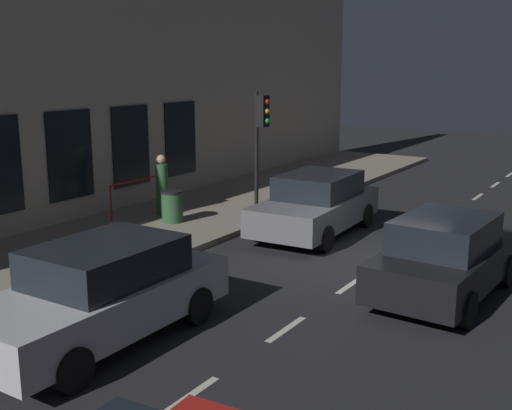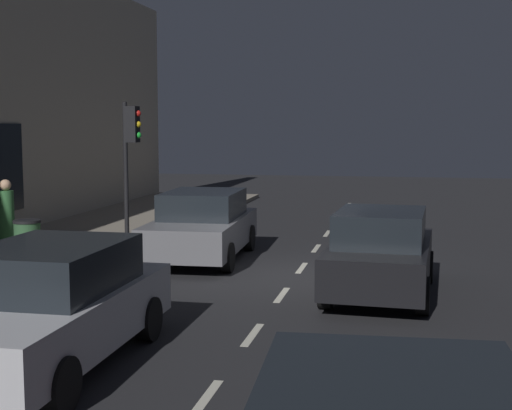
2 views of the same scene
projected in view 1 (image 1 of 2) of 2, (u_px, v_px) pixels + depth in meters
The scene contains 11 objects.
ground_plane at pixel (380, 264), 14.07m from camera, with size 60.00×60.00×0.00m, color #232326.
sidewalk at pixel (164, 224), 17.32m from camera, with size 4.50×32.00×0.15m.
building_facade at pixel (90, 78), 17.81m from camera, with size 0.65×32.00×7.99m.
lane_centre_line at pixel (396, 253), 14.89m from camera, with size 0.12×27.20×0.01m.
traffic_light at pixel (261, 127), 17.00m from camera, with size 0.45×0.32×3.50m.
parked_car_1 at pixel (446, 257), 11.94m from camera, with size 2.00×4.16×1.58m.
parked_car_2 at pixel (101, 292), 10.06m from camera, with size 1.99×4.45×1.58m.
parked_car_3 at pixel (316, 204), 16.47m from camera, with size 2.13×4.46×1.58m.
pedestrian_1 at pixel (162, 187), 18.00m from camera, with size 0.49×0.49×1.71m.
trash_bin at pixel (172, 206), 17.18m from camera, with size 0.61×0.61×0.87m.
red_railing at pixel (135, 189), 18.13m from camera, with size 0.05×1.97×0.97m.
Camera 1 is at (-4.88, 12.83, 4.32)m, focal length 44.50 mm.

